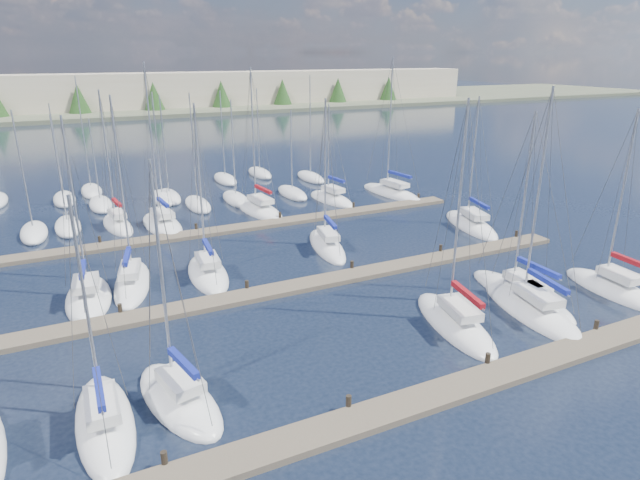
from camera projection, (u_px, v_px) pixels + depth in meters
name	position (u px, v px, depth m)	size (l,w,h in m)	color
ground	(175.00, 168.00, 73.86)	(400.00, 400.00, 0.00)	#1A2335
dock_near	(434.00, 396.00, 24.63)	(44.00, 1.93, 1.10)	#6B5E4C
dock_mid	(307.00, 284.00, 36.50)	(44.00, 1.93, 1.10)	#6B5E4C
dock_far	(243.00, 227.00, 48.38)	(44.00, 1.93, 1.10)	#6B5E4C
sailboat_o	(162.00, 224.00, 49.19)	(3.62, 8.37, 15.16)	white
sailboat_d	(455.00, 323.00, 31.19)	(4.21, 8.71, 13.66)	white
sailboat_b	(105.00, 423.00, 22.80)	(2.43, 7.68, 10.81)	white
sailboat_c	(179.00, 399.00, 24.37)	(3.99, 7.35, 11.87)	white
sailboat_n	(118.00, 225.00, 48.95)	(2.95, 7.23, 12.90)	white
sailboat_m	(471.00, 225.00, 49.08)	(4.92, 9.27, 12.33)	white
sailboat_r	(392.00, 193.00, 60.21)	(3.88, 9.88, 15.48)	white
sailboat_i	(132.00, 283.00, 36.62)	(3.95, 8.45, 13.39)	white
sailboat_p	(259.00, 210.00, 53.75)	(3.72, 8.92, 14.60)	white
sailboat_f	(521.00, 295.00, 34.85)	(2.81, 8.91, 12.63)	white
sailboat_e	(530.00, 309.00, 32.93)	(4.49, 9.35, 14.14)	white
sailboat_g	(612.00, 289.00, 35.72)	(3.20, 7.68, 12.67)	white
sailboat_k	(327.00, 246.00, 43.70)	(3.92, 8.50, 12.61)	white
sailboat_j	(208.00, 273.00, 38.26)	(3.25, 7.70, 12.75)	white
sailboat_h	(88.00, 298.00, 34.43)	(3.48, 7.53, 12.42)	white
sailboat_q	(331.00, 199.00, 57.67)	(3.39, 7.57, 10.85)	white
distant_boats	(165.00, 197.00, 58.20)	(36.93, 20.75, 13.30)	#9EA0A5
shoreline	(52.00, 83.00, 142.04)	(400.00, 60.00, 38.00)	#666B51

